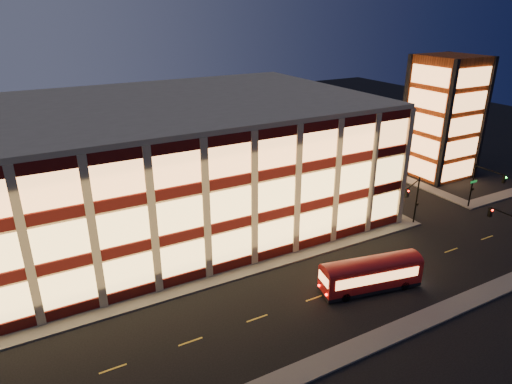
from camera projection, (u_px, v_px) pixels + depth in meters
ground at (245, 278)px, 44.26m from camera, size 200.00×200.00×0.00m
sidewalk_office_south at (213, 280)px, 43.70m from camera, size 54.00×2.00×0.15m
sidewalk_office_east at (328, 182)px, 68.31m from camera, size 2.00×30.00×0.15m
sidewalk_tower_south at (498, 197)px, 62.94m from camera, size 14.00×2.00×0.15m
sidewalk_tower_west at (383, 170)px, 73.23m from camera, size 2.00×30.00×0.15m
sidewalk_near at (327, 362)px, 33.70m from camera, size 100.00×2.00×0.15m
office_building at (157, 163)px, 53.94m from camera, size 50.45×30.45×14.50m
stair_tower at (443, 117)px, 68.44m from camera, size 8.60×8.60×18.00m
traffic_signal_far at (413, 195)px, 52.84m from camera, size 3.79×1.87×6.00m
traffic_signal_right at (483, 181)px, 57.20m from camera, size 1.20×4.37×6.00m
traffic_signal_near at (511, 232)px, 44.28m from camera, size 0.32×4.45×6.00m
trolley_bus at (371, 272)px, 41.84m from camera, size 9.81×4.23×3.23m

